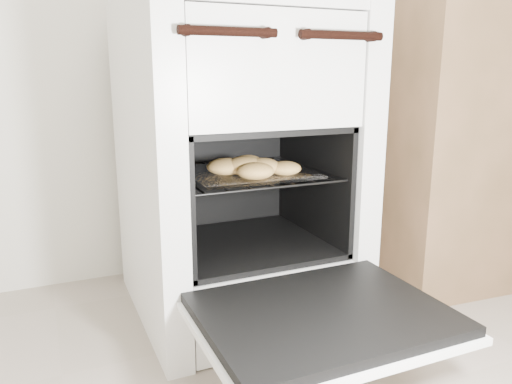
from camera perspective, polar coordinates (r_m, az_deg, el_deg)
stove at (r=1.32m, az=-2.27°, el=3.10°), size 0.54×0.60×0.82m
oven_door at (r=1.00m, az=7.60°, el=-13.99°), size 0.48×0.38×0.03m
oven_rack at (r=1.27m, az=-1.29°, el=2.17°), size 0.39×0.38×0.01m
foil_sheet at (r=1.25m, az=-0.98°, el=2.26°), size 0.30×0.27×0.01m
baked_rolls at (r=1.20m, az=-0.64°, el=2.91°), size 0.25×0.21×0.04m
counter at (r=1.87m, az=24.65°, el=6.59°), size 0.94×0.66×0.91m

